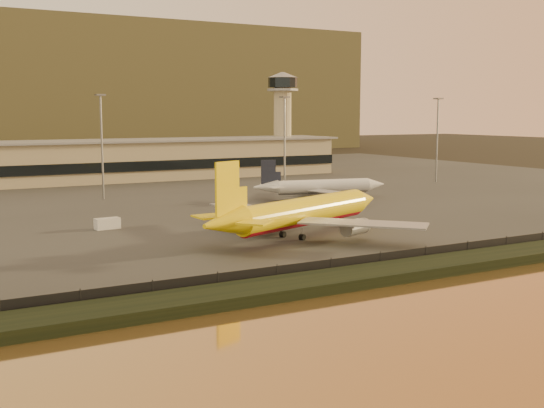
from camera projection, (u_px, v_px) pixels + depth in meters
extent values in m
plane|color=black|center=(315.00, 255.00, 102.04)|extent=(900.00, 900.00, 0.00)
cube|color=black|center=(387.00, 273.00, 87.23)|extent=(320.00, 7.00, 1.40)
cube|color=#2D2D2D|center=(125.00, 191.00, 184.26)|extent=(320.00, 220.00, 0.20)
cube|color=black|center=(368.00, 263.00, 90.61)|extent=(300.00, 0.05, 2.20)
cube|color=tan|center=(95.00, 162.00, 209.42)|extent=(160.00, 22.00, 12.00)
cube|color=black|center=(106.00, 168.00, 199.86)|extent=(160.00, 0.60, 3.00)
cube|color=gray|center=(95.00, 141.00, 208.59)|extent=(164.00, 24.00, 0.60)
cylinder|color=tan|center=(283.00, 129.00, 247.23)|extent=(6.40, 6.40, 30.00)
cylinder|color=black|center=(283.00, 83.00, 245.01)|extent=(10.40, 10.40, 3.50)
cone|color=gray|center=(283.00, 75.00, 244.65)|extent=(11.20, 11.20, 2.00)
cylinder|color=gray|center=(283.00, 90.00, 245.35)|extent=(11.20, 11.20, 0.80)
cylinder|color=slate|center=(102.00, 148.00, 164.78)|extent=(0.50, 0.50, 25.00)
cube|color=slate|center=(100.00, 95.00, 163.10)|extent=(2.20, 2.20, 0.40)
cylinder|color=slate|center=(285.00, 144.00, 187.19)|extent=(0.50, 0.50, 25.00)
cube|color=slate|center=(285.00, 97.00, 185.51)|extent=(2.20, 2.20, 0.40)
cylinder|color=slate|center=(437.00, 141.00, 206.14)|extent=(0.50, 0.50, 25.00)
cube|color=slate|center=(438.00, 99.00, 204.46)|extent=(2.20, 2.20, 0.40)
cube|color=brown|center=(146.00, 91.00, 435.19)|extent=(220.00, 160.00, 70.00)
cylinder|color=yellow|center=(304.00, 211.00, 115.81)|extent=(31.39, 15.88, 4.61)
cylinder|color=#9D0915|center=(304.00, 215.00, 115.92)|extent=(30.20, 14.61, 3.59)
cone|color=yellow|center=(364.00, 200.00, 130.37)|extent=(7.45, 6.54, 4.61)
cone|color=yellow|center=(224.00, 223.00, 100.53)|extent=(9.10, 7.19, 4.61)
cube|color=yellow|center=(227.00, 189.00, 100.54)|extent=(4.67, 2.11, 8.06)
cube|color=yellow|center=(210.00, 216.00, 104.75)|extent=(4.67, 4.62, 0.28)
cube|color=yellow|center=(255.00, 222.00, 98.93)|extent=(6.20, 6.19, 0.28)
cube|color=gray|center=(247.00, 209.00, 122.99)|extent=(6.45, 20.01, 0.28)
cylinder|color=gray|center=(268.00, 217.00, 122.96)|extent=(5.87, 4.29, 2.53)
cube|color=gray|center=(363.00, 223.00, 107.50)|extent=(18.18, 18.76, 0.28)
cylinder|color=gray|center=(355.00, 227.00, 111.25)|extent=(5.87, 4.29, 2.53)
cylinder|color=black|center=(344.00, 224.00, 125.64)|extent=(1.24, 1.12, 1.01)
cylinder|color=slate|center=(344.00, 221.00, 125.57)|extent=(0.18, 0.18, 2.07)
cylinder|color=black|center=(302.00, 237.00, 112.48)|extent=(1.24, 1.12, 1.01)
cylinder|color=slate|center=(302.00, 234.00, 112.41)|extent=(0.18, 0.18, 2.07)
cylinder|color=black|center=(283.00, 234.00, 115.09)|extent=(1.24, 1.12, 1.01)
cylinder|color=slate|center=(283.00, 231.00, 115.02)|extent=(0.18, 0.18, 2.07)
cylinder|color=silver|center=(323.00, 186.00, 166.73)|extent=(23.80, 7.95, 3.28)
cylinder|color=gray|center=(323.00, 188.00, 166.81)|extent=(23.02, 7.11, 2.56)
cone|color=silver|center=(376.00, 184.00, 170.96)|extent=(5.16, 4.14, 3.28)
cone|color=silver|center=(266.00, 187.00, 162.28)|extent=(6.44, 4.40, 3.28)
cube|color=#1C2033|center=(268.00, 172.00, 162.00)|extent=(3.59, 0.98, 5.74)
cube|color=silver|center=(267.00, 185.00, 165.74)|extent=(4.39, 4.33, 0.20)
cube|color=silver|center=(275.00, 187.00, 159.54)|extent=(3.61, 3.47, 0.20)
cube|color=gray|center=(308.00, 185.00, 175.14)|extent=(11.99, 14.84, 0.20)
cylinder|color=gray|center=(317.00, 189.00, 173.66)|extent=(4.22, 2.56, 1.80)
cube|color=gray|center=(335.00, 193.00, 158.09)|extent=(7.19, 15.35, 0.20)
cylinder|color=gray|center=(338.00, 195.00, 160.79)|extent=(4.22, 2.56, 1.80)
cylinder|color=black|center=(357.00, 196.00, 169.80)|extent=(0.82, 0.71, 0.72)
cylinder|color=slate|center=(357.00, 194.00, 169.75)|extent=(0.17, 0.17, 1.48)
cylinder|color=black|center=(316.00, 198.00, 164.96)|extent=(0.82, 0.71, 0.72)
cylinder|color=slate|center=(316.00, 197.00, 164.92)|extent=(0.17, 0.17, 1.48)
cylinder|color=black|center=(312.00, 197.00, 167.76)|extent=(0.82, 0.71, 0.72)
cylinder|color=slate|center=(312.00, 195.00, 167.71)|extent=(0.17, 0.17, 1.48)
cube|color=yellow|center=(299.00, 213.00, 137.98)|extent=(3.72, 2.51, 1.54)
cube|color=silver|center=(107.00, 224.00, 123.34)|extent=(4.59, 2.41, 1.99)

